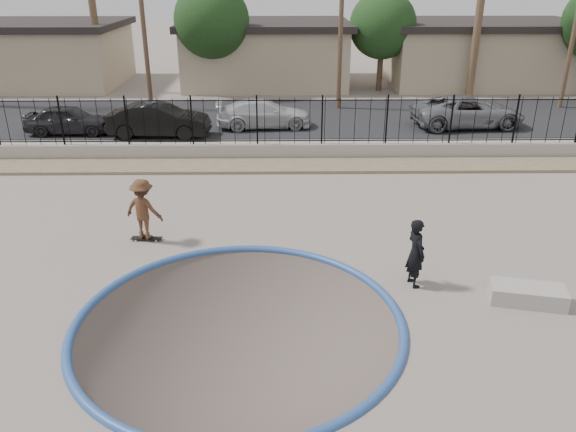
# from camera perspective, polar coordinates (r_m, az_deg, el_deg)

# --- Properties ---
(ground) EXTENTS (120.00, 120.00, 2.20)m
(ground) POSITION_cam_1_polar(r_m,az_deg,el_deg) (24.25, -2.88, 4.62)
(ground) COLOR gray
(ground) RESTS_ON ground
(bowl_pit) EXTENTS (6.84, 6.84, 1.80)m
(bowl_pit) POSITION_cam_1_polar(r_m,az_deg,el_deg) (12.05, -5.00, -10.78)
(bowl_pit) COLOR #4E423B
(bowl_pit) RESTS_ON ground
(coping_ring) EXTENTS (7.04, 7.04, 0.20)m
(coping_ring) POSITION_cam_1_polar(r_m,az_deg,el_deg) (12.05, -5.00, -10.78)
(coping_ring) COLOR #2D5294
(coping_ring) RESTS_ON ground
(rock_strip) EXTENTS (42.00, 1.60, 0.11)m
(rock_strip) POSITION_cam_1_polar(r_m,az_deg,el_deg) (21.23, -3.18, 5.10)
(rock_strip) COLOR #958461
(rock_strip) RESTS_ON ground
(retaining_wall) EXTENTS (42.00, 0.45, 0.60)m
(retaining_wall) POSITION_cam_1_polar(r_m,az_deg,el_deg) (22.20, -3.09, 6.60)
(retaining_wall) COLOR gray
(retaining_wall) RESTS_ON ground
(fence) EXTENTS (40.00, 0.04, 1.80)m
(fence) POSITION_cam_1_polar(r_m,az_deg,el_deg) (21.88, -3.16, 9.61)
(fence) COLOR black
(fence) RESTS_ON retaining_wall
(street) EXTENTS (90.00, 8.00, 0.04)m
(street) POSITION_cam_1_polar(r_m,az_deg,el_deg) (28.74, -2.60, 9.98)
(street) COLOR black
(street) RESTS_ON ground
(house_west) EXTENTS (11.60, 8.60, 3.90)m
(house_west) POSITION_cam_1_polar(r_m,az_deg,el_deg) (40.93, -24.51, 14.86)
(house_west) COLOR tan
(house_west) RESTS_ON ground
(house_center) EXTENTS (10.60, 8.60, 3.90)m
(house_center) POSITION_cam_1_polar(r_m,az_deg,el_deg) (37.73, -2.24, 16.29)
(house_center) COLOR tan
(house_center) RESTS_ON ground
(house_east) EXTENTS (12.60, 8.60, 3.90)m
(house_east) POSITION_cam_1_polar(r_m,az_deg,el_deg) (39.94, 19.08, 15.48)
(house_east) COLOR tan
(house_east) RESTS_ON ground
(utility_pole_left) EXTENTS (1.70, 0.24, 9.00)m
(utility_pole_left) POSITION_cam_1_polar(r_m,az_deg,el_deg) (30.77, -14.56, 19.04)
(utility_pole_left) COLOR #473323
(utility_pole_left) RESTS_ON ground
(utility_pole_mid) EXTENTS (1.70, 0.24, 9.50)m
(utility_pole_mid) POSITION_cam_1_polar(r_m,az_deg,el_deg) (30.13, 5.45, 20.05)
(utility_pole_mid) COLOR #473323
(utility_pole_mid) RESTS_ON ground
(street_tree_left) EXTENTS (4.32, 4.32, 6.36)m
(street_tree_left) POSITION_cam_1_polar(r_m,az_deg,el_deg) (34.24, -7.76, 19.08)
(street_tree_left) COLOR #473323
(street_tree_left) RESTS_ON ground
(street_tree_mid) EXTENTS (3.96, 3.96, 5.83)m
(street_tree_mid) POSITION_cam_1_polar(r_m,az_deg,el_deg) (35.57, 9.59, 18.57)
(street_tree_mid) COLOR #473323
(street_tree_mid) RESTS_ON ground
(skater) EXTENTS (1.22, 0.95, 1.67)m
(skater) POSITION_cam_1_polar(r_m,az_deg,el_deg) (15.58, -14.45, 0.37)
(skater) COLOR brown
(skater) RESTS_ON ground
(skateboard) EXTENTS (0.85, 0.27, 0.07)m
(skateboard) POSITION_cam_1_polar(r_m,az_deg,el_deg) (15.89, -14.17, -2.20)
(skateboard) COLOR black
(skateboard) RESTS_ON ground
(videographer) EXTENTS (0.55, 0.70, 1.67)m
(videographer) POSITION_cam_1_polar(r_m,az_deg,el_deg) (13.28, 12.85, -3.67)
(videographer) COLOR black
(videographer) RESTS_ON ground
(concrete_ledge) EXTENTS (1.72, 1.04, 0.40)m
(concrete_ledge) POSITION_cam_1_polar(r_m,az_deg,el_deg) (13.65, 23.14, -7.35)
(concrete_ledge) COLOR #A39A90
(concrete_ledge) RESTS_ON ground
(car_a) EXTENTS (3.77, 1.52, 1.29)m
(car_a) POSITION_cam_1_polar(r_m,az_deg,el_deg) (27.36, -21.38, 9.12)
(car_a) COLOR black
(car_a) RESTS_ON street
(car_b) EXTENTS (4.51, 1.75, 1.46)m
(car_b) POSITION_cam_1_polar(r_m,az_deg,el_deg) (25.70, -12.99, 9.49)
(car_b) COLOR black
(car_b) RESTS_ON street
(car_c) EXTENTS (4.58, 2.21, 1.29)m
(car_c) POSITION_cam_1_polar(r_m,az_deg,el_deg) (26.64, -2.46, 10.35)
(car_c) COLOR silver
(car_c) RESTS_ON street
(car_d) EXTENTS (5.38, 2.84, 1.44)m
(car_d) POSITION_cam_1_polar(r_m,az_deg,el_deg) (28.00, 17.80, 10.08)
(car_d) COLOR gray
(car_d) RESTS_ON street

